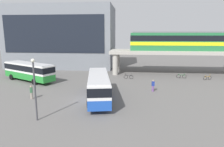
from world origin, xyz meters
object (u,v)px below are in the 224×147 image
object	(u,v)px
train	(179,41)
bus_main	(99,84)
station_building	(63,37)
pedestrian_waiting_near_stop	(153,86)
bus_secondary	(29,70)
pedestrian_at_kerb	(31,93)
bicycle_black	(128,77)
bicycle_orange	(207,78)
bicycle_green	(181,76)

from	to	relation	value
train	bus_main	bearing A→B (deg)	-126.57
station_building	pedestrian_waiting_near_stop	xyz separation A→B (m)	(20.60, -22.05, -6.62)
bus_secondary	pedestrian_waiting_near_stop	bearing A→B (deg)	-12.16
bus_secondary	pedestrian_at_kerb	bearing A→B (deg)	-61.34
bus_main	pedestrian_waiting_near_stop	bearing A→B (deg)	30.51
bicycle_black	pedestrian_waiting_near_stop	xyz separation A→B (m)	(3.70, -8.11, 0.44)
bus_secondary	pedestrian_waiting_near_stop	distance (m)	21.71
train	bicycle_orange	xyz separation A→B (m)	(4.11, -5.77, -6.42)
train	bicycle_green	xyz separation A→B (m)	(-0.24, -4.72, -6.42)
bus_secondary	bus_main	bearing A→B (deg)	-32.52
bicycle_green	bicycle_orange	distance (m)	4.47
station_building	pedestrian_waiting_near_stop	bearing A→B (deg)	-46.94
bicycle_black	pedestrian_at_kerb	world-z (taller)	pedestrian_at_kerb
station_building	bicycle_black	distance (m)	23.02
pedestrian_at_kerb	pedestrian_waiting_near_stop	bearing A→B (deg)	17.53
station_building	bus_secondary	size ratio (longest dim) A/B	2.33
bus_secondary	pedestrian_waiting_near_stop	world-z (taller)	bus_secondary
bus_main	bus_secondary	xyz separation A→B (m)	(-13.90, 8.86, 0.00)
station_building	train	distance (m)	28.19
bus_main	bicycle_green	size ratio (longest dim) A/B	6.33
bicycle_green	bicycle_black	distance (m)	10.05
train	bus_secondary	world-z (taller)	train
bicycle_green	pedestrian_waiting_near_stop	world-z (taller)	pedestrian_waiting_near_stop
bicycle_black	bicycle_green	bearing A→B (deg)	8.27
bus_main	bicycle_green	xyz separation A→B (m)	(13.54, 13.85, -1.63)
bus_main	pedestrian_waiting_near_stop	xyz separation A→B (m)	(7.29, 4.30, -1.19)
pedestrian_at_kerb	pedestrian_waiting_near_stop	distance (m)	16.72
pedestrian_waiting_near_stop	bus_main	bearing A→B (deg)	-149.49
train	pedestrian_waiting_near_stop	bearing A→B (deg)	-114.44
bicycle_orange	bicycle_green	bearing A→B (deg)	166.38
train	bicycle_black	bearing A→B (deg)	-148.82
pedestrian_at_kerb	station_building	bearing A→B (deg)	99.76
station_building	bicycle_green	bearing A→B (deg)	-24.95
bicycle_green	pedestrian_waiting_near_stop	distance (m)	11.43
train	bus_secondary	distance (m)	29.72
train	pedestrian_at_kerb	size ratio (longest dim) A/B	11.43
train	bus_main	world-z (taller)	train
bicycle_green	bicycle_black	world-z (taller)	same
station_building	bus_secondary	xyz separation A→B (m)	(-0.59, -17.48, -5.43)
station_building	bus_main	distance (m)	30.01
bus_secondary	bicycle_green	bearing A→B (deg)	10.30
station_building	bicycle_orange	world-z (taller)	station_building
station_building	pedestrian_waiting_near_stop	size ratio (longest dim) A/B	15.01
bicycle_orange	bicycle_black	bearing A→B (deg)	-178.43
station_building	bicycle_green	xyz separation A→B (m)	(26.85, -12.49, -7.06)
train	bicycle_green	world-z (taller)	train
bicycle_black	pedestrian_waiting_near_stop	size ratio (longest dim) A/B	1.03
bicycle_green	bicycle_orange	world-z (taller)	same
train	bus_main	distance (m)	23.61
station_building	pedestrian_at_kerb	bearing A→B (deg)	-80.24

